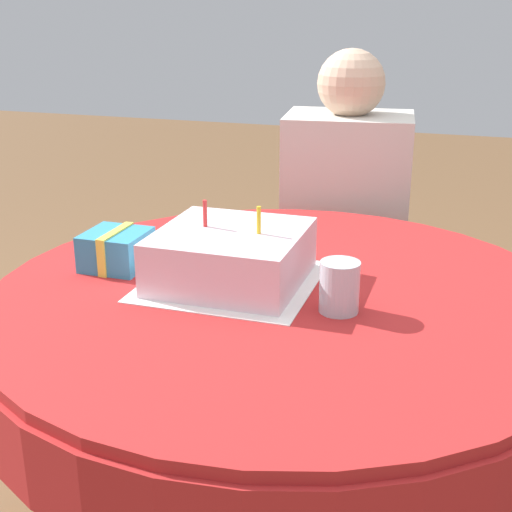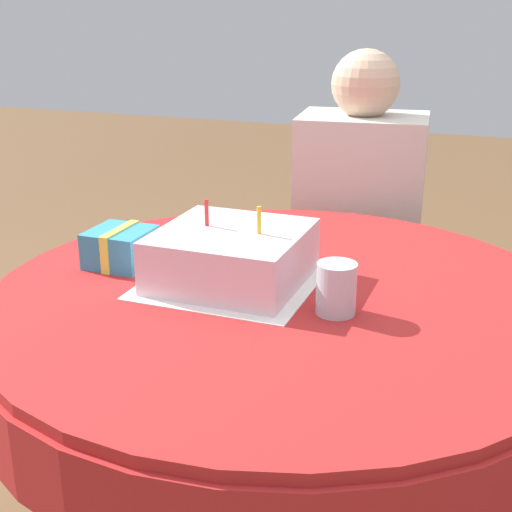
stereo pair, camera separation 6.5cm
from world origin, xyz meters
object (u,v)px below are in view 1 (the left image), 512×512
person (345,215)px  drinking_glass (339,287)px  chair (344,268)px  birthday_cake (231,256)px  gift_box (116,250)px

person → drinking_glass: (0.14, -0.79, 0.11)m
chair → drinking_glass: 0.94m
person → birthday_cake: bearing=-103.4°
birthday_cake → drinking_glass: 0.23m
drinking_glass → gift_box: (-0.47, 0.08, -0.01)m
person → drinking_glass: size_ratio=12.39×
gift_box → chair: bearing=68.5°
drinking_glass → birthday_cake: bearing=162.1°
birthday_cake → chair: bearing=85.1°
drinking_glass → person: bearing=100.2°
birthday_cake → drinking_glass: size_ratio=2.94×
person → drinking_glass: 0.81m
person → drinking_glass: person is taller
person → gift_box: (-0.33, -0.71, 0.10)m
person → drinking_glass: bearing=-86.8°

